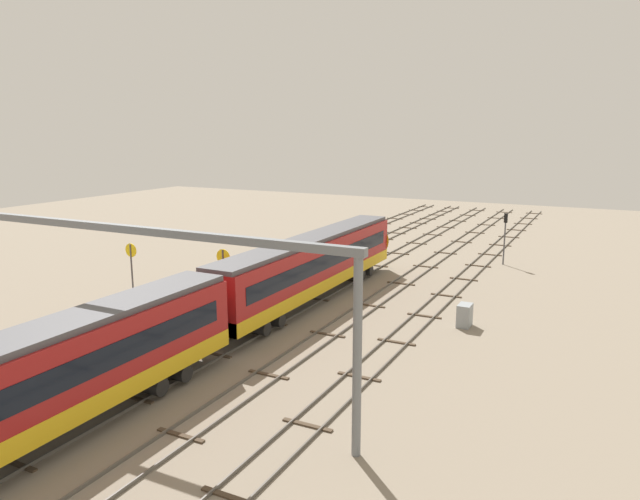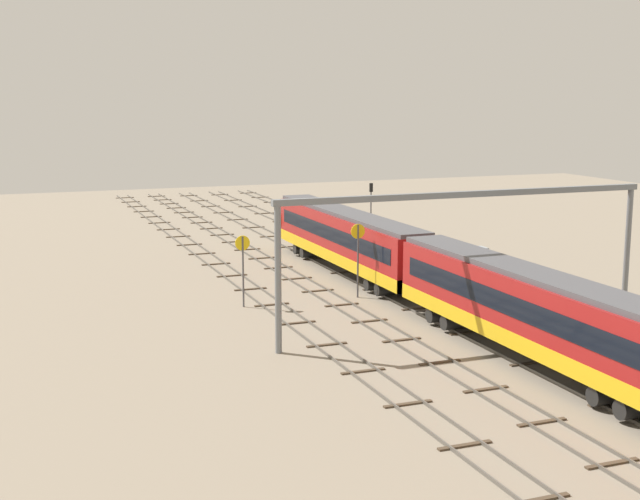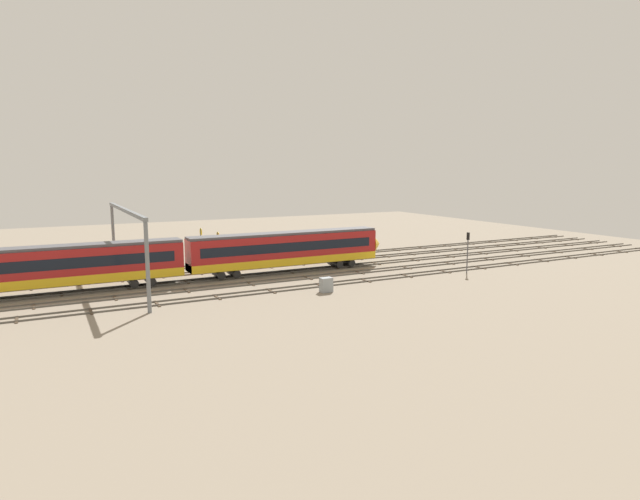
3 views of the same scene
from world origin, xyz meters
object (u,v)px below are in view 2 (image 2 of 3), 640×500
(signal_light_trackside_approach, at_px, (371,200))
(train, at_px, (524,311))
(speed_sign_near_foreground, at_px, (243,260))
(relay_cabinet, at_px, (481,256))
(overhead_gantry, at_px, (468,222))
(speed_sign_mid_trackside, at_px, (358,249))

(signal_light_trackside_approach, bearing_deg, train, 166.12)
(speed_sign_near_foreground, height_order, relay_cabinet, speed_sign_near_foreground)
(speed_sign_near_foreground, relative_size, relay_cabinet, 3.18)
(speed_sign_near_foreground, bearing_deg, train, -147.40)
(train, height_order, relay_cabinet, train)
(overhead_gantry, relative_size, speed_sign_mid_trackside, 4.62)
(train, bearing_deg, signal_light_trackside_approach, -13.88)
(signal_light_trackside_approach, distance_m, relay_cabinet, 20.10)
(speed_sign_near_foreground, xyz_separation_m, signal_light_trackside_approach, (26.75, -21.31, 0.04))
(overhead_gantry, height_order, speed_sign_near_foreground, overhead_gantry)
(speed_sign_near_foreground, distance_m, speed_sign_mid_trackside, 8.18)
(signal_light_trackside_approach, bearing_deg, overhead_gantry, 163.95)
(overhead_gantry, distance_m, speed_sign_mid_trackside, 11.27)
(signal_light_trackside_approach, bearing_deg, speed_sign_near_foreground, 141.46)
(train, distance_m, signal_light_trackside_approach, 44.64)
(overhead_gantry, bearing_deg, train, -179.27)
(train, height_order, signal_light_trackside_approach, signal_light_trackside_approach)
(train, bearing_deg, speed_sign_near_foreground, 32.60)
(train, height_order, speed_sign_mid_trackside, speed_sign_mid_trackside)
(overhead_gantry, height_order, speed_sign_mid_trackside, overhead_gantry)
(overhead_gantry, height_order, relay_cabinet, overhead_gantry)
(train, bearing_deg, speed_sign_mid_trackside, 8.44)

